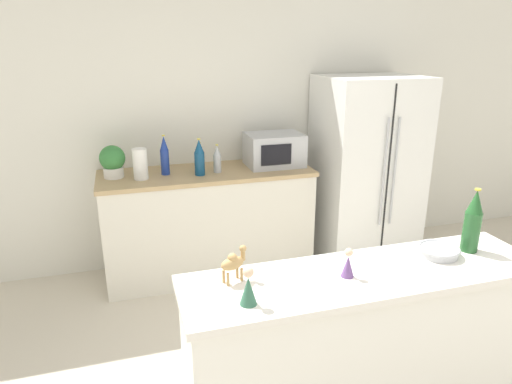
{
  "coord_description": "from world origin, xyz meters",
  "views": [
    {
      "loc": [
        -1.08,
        -1.25,
        1.98
      ],
      "look_at": [
        -0.3,
        1.38,
        1.07
      ],
      "focal_mm": 32.0,
      "sensor_mm": 36.0,
      "label": 1
    }
  ],
  "objects_px": {
    "back_bottle_2": "(200,158)",
    "camel_figurine": "(234,262)",
    "fruit_bowl": "(439,251)",
    "wine_bottle": "(473,222)",
    "wise_man_figurine_crimson": "(348,264)",
    "wise_man_figurine_blue": "(248,288)",
    "refrigerator": "(366,170)",
    "back_bottle_3": "(217,159)",
    "paper_towel_roll": "(140,164)",
    "microwave": "(274,150)",
    "potted_plant": "(113,161)",
    "back_bottle_1": "(199,158)",
    "back_bottle_0": "(165,156)"
  },
  "relations": [
    {
      "from": "microwave",
      "to": "wise_man_figurine_blue",
      "type": "distance_m",
      "value": 2.32
    },
    {
      "from": "back_bottle_0",
      "to": "wise_man_figurine_blue",
      "type": "distance_m",
      "value": 2.14
    },
    {
      "from": "camel_figurine",
      "to": "potted_plant",
      "type": "bearing_deg",
      "value": 104.09
    },
    {
      "from": "back_bottle_0",
      "to": "camel_figurine",
      "type": "bearing_deg",
      "value": -87.31
    },
    {
      "from": "back_bottle_1",
      "to": "wise_man_figurine_crimson",
      "type": "distance_m",
      "value": 1.98
    },
    {
      "from": "potted_plant",
      "to": "wise_man_figurine_blue",
      "type": "distance_m",
      "value": 2.23
    },
    {
      "from": "paper_towel_roll",
      "to": "microwave",
      "type": "height_order",
      "value": "microwave"
    },
    {
      "from": "back_bottle_0",
      "to": "back_bottle_3",
      "type": "distance_m",
      "value": 0.43
    },
    {
      "from": "back_bottle_2",
      "to": "wise_man_figurine_blue",
      "type": "height_order",
      "value": "back_bottle_2"
    },
    {
      "from": "camel_figurine",
      "to": "microwave",
      "type": "bearing_deg",
      "value": 66.64
    },
    {
      "from": "camel_figurine",
      "to": "back_bottle_2",
      "type": "bearing_deg",
      "value": 84.37
    },
    {
      "from": "wine_bottle",
      "to": "fruit_bowl",
      "type": "xyz_separation_m",
      "value": [
        -0.18,
        -0.0,
        -0.13
      ]
    },
    {
      "from": "back_bottle_2",
      "to": "wise_man_figurine_crimson",
      "type": "bearing_deg",
      "value": -81.75
    },
    {
      "from": "fruit_bowl",
      "to": "camel_figurine",
      "type": "relative_size",
      "value": 1.25
    },
    {
      "from": "wine_bottle",
      "to": "wise_man_figurine_blue",
      "type": "height_order",
      "value": "wine_bottle"
    },
    {
      "from": "wise_man_figurine_blue",
      "to": "camel_figurine",
      "type": "bearing_deg",
      "value": 93.74
    },
    {
      "from": "back_bottle_0",
      "to": "fruit_bowl",
      "type": "relative_size",
      "value": 1.65
    },
    {
      "from": "paper_towel_roll",
      "to": "microwave",
      "type": "distance_m",
      "value": 1.15
    },
    {
      "from": "wise_man_figurine_blue",
      "to": "back_bottle_3",
      "type": "bearing_deg",
      "value": 81.35
    },
    {
      "from": "back_bottle_3",
      "to": "wise_man_figurine_blue",
      "type": "height_order",
      "value": "back_bottle_3"
    },
    {
      "from": "back_bottle_3",
      "to": "microwave",
      "type": "bearing_deg",
      "value": 8.35
    },
    {
      "from": "camel_figurine",
      "to": "wise_man_figurine_blue",
      "type": "bearing_deg",
      "value": -86.26
    },
    {
      "from": "wine_bottle",
      "to": "fruit_bowl",
      "type": "distance_m",
      "value": 0.22
    },
    {
      "from": "wise_man_figurine_crimson",
      "to": "back_bottle_2",
      "type": "bearing_deg",
      "value": 98.25
    },
    {
      "from": "potted_plant",
      "to": "wise_man_figurine_blue",
      "type": "bearing_deg",
      "value": -76.78
    },
    {
      "from": "paper_towel_roll",
      "to": "back_bottle_0",
      "type": "bearing_deg",
      "value": 21.47
    },
    {
      "from": "fruit_bowl",
      "to": "wise_man_figurine_blue",
      "type": "height_order",
      "value": "wise_man_figurine_blue"
    },
    {
      "from": "refrigerator",
      "to": "microwave",
      "type": "height_order",
      "value": "refrigerator"
    },
    {
      "from": "back_bottle_2",
      "to": "wine_bottle",
      "type": "height_order",
      "value": "wine_bottle"
    },
    {
      "from": "refrigerator",
      "to": "back_bottle_2",
      "type": "height_order",
      "value": "refrigerator"
    },
    {
      "from": "wise_man_figurine_blue",
      "to": "back_bottle_0",
      "type": "bearing_deg",
      "value": 92.78
    },
    {
      "from": "potted_plant",
      "to": "wise_man_figurine_blue",
      "type": "relative_size",
      "value": 1.6
    },
    {
      "from": "back_bottle_2",
      "to": "wise_man_figurine_blue",
      "type": "xyz_separation_m",
      "value": [
        -0.18,
        -2.14,
        0.01
      ]
    },
    {
      "from": "potted_plant",
      "to": "camel_figurine",
      "type": "bearing_deg",
      "value": -75.91
    },
    {
      "from": "refrigerator",
      "to": "wise_man_figurine_blue",
      "type": "distance_m",
      "value": 2.68
    },
    {
      "from": "refrigerator",
      "to": "back_bottle_3",
      "type": "xyz_separation_m",
      "value": [
        -1.38,
        0.02,
        0.2
      ]
    },
    {
      "from": "back_bottle_2",
      "to": "camel_figurine",
      "type": "height_order",
      "value": "back_bottle_2"
    },
    {
      "from": "back_bottle_3",
      "to": "wine_bottle",
      "type": "distance_m",
      "value": 2.11
    },
    {
      "from": "back_bottle_0",
      "to": "wise_man_figurine_crimson",
      "type": "height_order",
      "value": "back_bottle_0"
    },
    {
      "from": "back_bottle_1",
      "to": "back_bottle_3",
      "type": "relative_size",
      "value": 1.28
    },
    {
      "from": "fruit_bowl",
      "to": "wine_bottle",
      "type": "bearing_deg",
      "value": 1.47
    },
    {
      "from": "wise_man_figurine_crimson",
      "to": "paper_towel_roll",
      "type": "bearing_deg",
      "value": 111.57
    },
    {
      "from": "paper_towel_roll",
      "to": "back_bottle_3",
      "type": "height_order",
      "value": "paper_towel_roll"
    },
    {
      "from": "microwave",
      "to": "paper_towel_roll",
      "type": "bearing_deg",
      "value": -175.19
    },
    {
      "from": "camel_figurine",
      "to": "back_bottle_3",
      "type": "bearing_deg",
      "value": 80.14
    },
    {
      "from": "potted_plant",
      "to": "camel_figurine",
      "type": "height_order",
      "value": "potted_plant"
    },
    {
      "from": "back_bottle_0",
      "to": "back_bottle_2",
      "type": "xyz_separation_m",
      "value": [
        0.28,
        -0.0,
        -0.04
      ]
    },
    {
      "from": "wine_bottle",
      "to": "camel_figurine",
      "type": "distance_m",
      "value": 1.19
    },
    {
      "from": "wise_man_figurine_crimson",
      "to": "camel_figurine",
      "type": "bearing_deg",
      "value": 168.45
    },
    {
      "from": "camel_figurine",
      "to": "wise_man_figurine_blue",
      "type": "relative_size",
      "value": 0.97
    }
  ]
}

